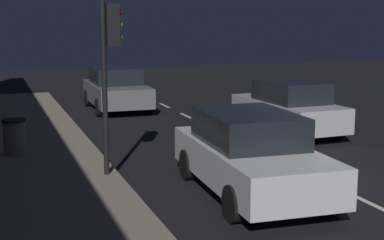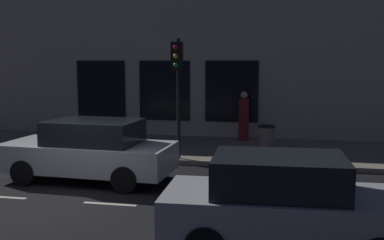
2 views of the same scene
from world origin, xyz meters
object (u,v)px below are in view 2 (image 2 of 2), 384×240
(traffic_light, at_px, (177,71))
(pedestrian_0, at_px, (244,118))
(parked_car_1, at_px, (286,204))
(trash_bin, at_px, (267,138))
(parked_car_2, at_px, (90,150))

(traffic_light, height_order, pedestrian_0, traffic_light)
(parked_car_1, xyz_separation_m, trash_bin, (7.74, 0.62, -0.21))
(traffic_light, bearing_deg, pedestrian_0, -23.66)
(pedestrian_0, height_order, trash_bin, pedestrian_0)
(parked_car_1, distance_m, pedestrian_0, 9.77)
(parked_car_2, bearing_deg, pedestrian_0, -26.68)
(traffic_light, xyz_separation_m, trash_bin, (1.84, -2.56, -2.21))
(parked_car_1, height_order, trash_bin, parked_car_1)
(traffic_light, bearing_deg, trash_bin, -54.37)
(parked_car_1, xyz_separation_m, parked_car_2, (3.60, 4.96, 0.00))
(traffic_light, relative_size, pedestrian_0, 1.97)
(parked_car_2, xyz_separation_m, pedestrian_0, (6.04, -3.42, 0.20))
(pedestrian_0, relative_size, trash_bin, 2.16)
(traffic_light, relative_size, parked_car_1, 0.88)
(pedestrian_0, bearing_deg, trash_bin, -15.49)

